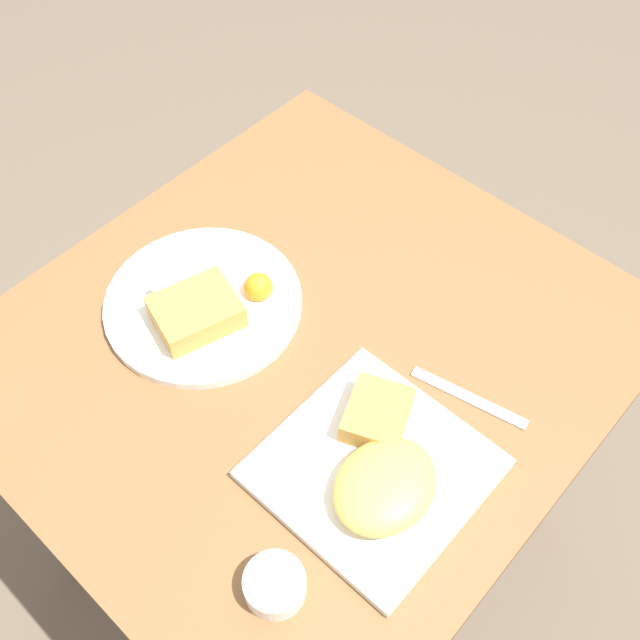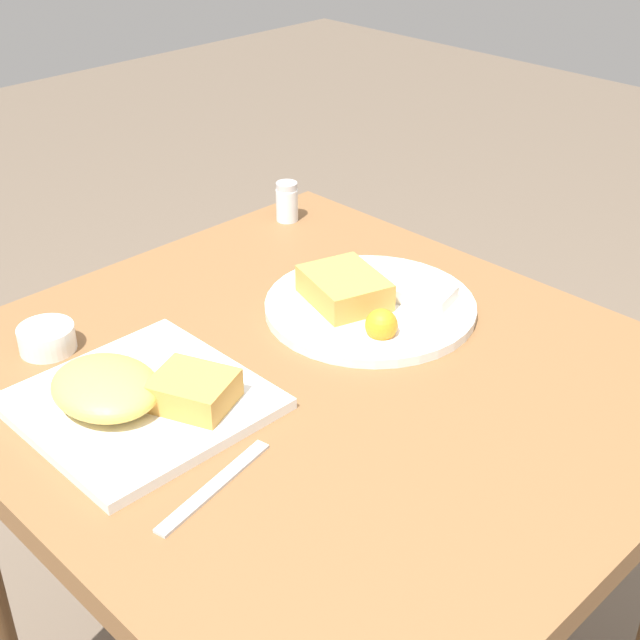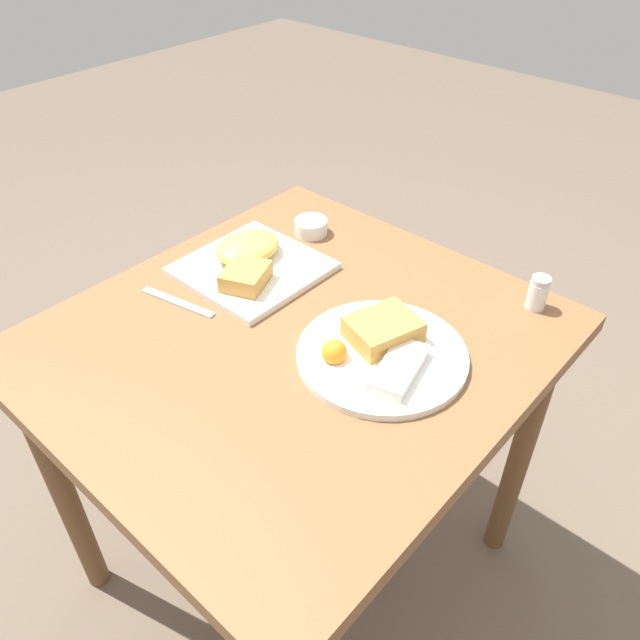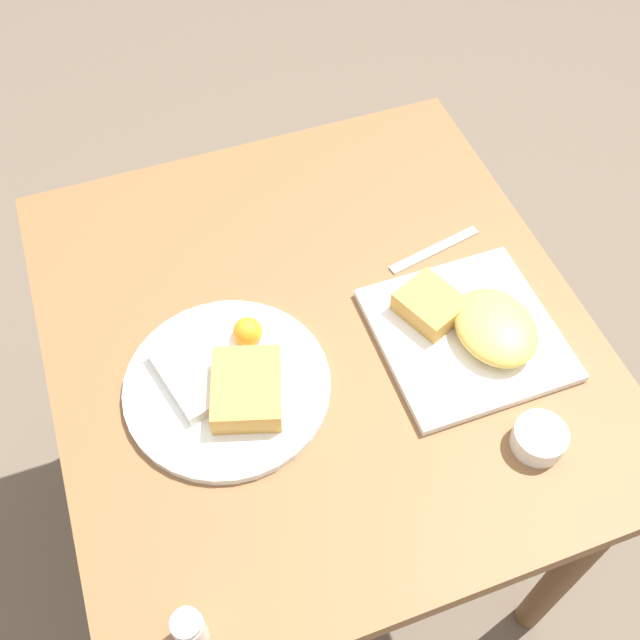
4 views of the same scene
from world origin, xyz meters
name	(u,v)px [view 4 (image 4 of 4)]	position (x,y,z in m)	size (l,w,h in m)	color
ground_plane	(319,511)	(0.00, 0.00, 0.00)	(8.00, 8.00, 0.00)	brown
dining_table	(318,364)	(0.00, 0.00, 0.65)	(0.87, 0.80, 0.75)	brown
plate_square_near	(472,328)	(-0.09, -0.21, 0.77)	(0.26, 0.26, 0.06)	white
plate_oval_far	(229,384)	(-0.06, 0.15, 0.77)	(0.30, 0.30, 0.05)	white
sauce_ramekin	(539,438)	(-0.28, -0.22, 0.77)	(0.07, 0.07, 0.03)	white
salt_shaker	(190,631)	(-0.37, 0.29, 0.78)	(0.04, 0.04, 0.07)	white
butter_knife	(434,250)	(0.08, -0.23, 0.76)	(0.05, 0.17, 0.00)	silver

